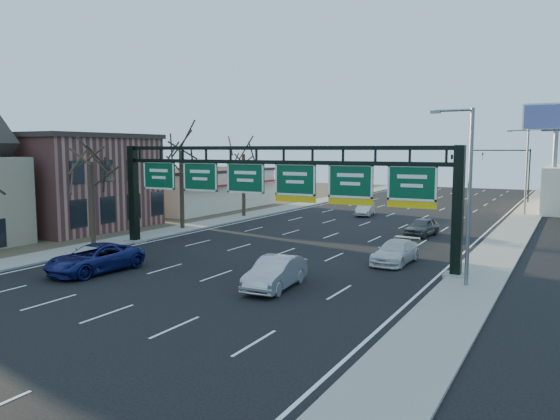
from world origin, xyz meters
The scene contains 20 objects.
ground centered at (0.00, 0.00, 0.00)m, with size 160.00×160.00×0.00m, color black.
sidewalk_left centered at (-12.80, 20.00, 0.06)m, with size 3.00×120.00×0.12m, color gray.
sidewalk_right centered at (12.80, 20.00, 0.06)m, with size 3.00×120.00×0.12m, color gray.
dirt_strip_left centered at (-25.00, 20.00, 0.03)m, with size 21.00×120.00×0.06m, color #473D2B.
lane_markings centered at (0.00, 20.00, 0.01)m, with size 21.60×120.00×0.01m, color white.
sign_gantry centered at (0.16, 8.00, 4.63)m, with size 24.60×1.20×7.20m.
brick_block centered at (-21.50, 11.00, 4.16)m, with size 10.40×12.40×8.30m.
cream_strip centered at (-21.48, 29.00, 2.36)m, with size 10.90×18.40×4.70m.
tree_gantry centered at (-12.80, 5.00, 7.11)m, with size 3.60×3.60×8.48m.
tree_mid centered at (-12.80, 15.00, 7.85)m, with size 3.60×3.60×9.24m.
tree_far centered at (-12.80, 25.00, 7.48)m, with size 3.60×3.60×8.86m.
streetlight_near centered at (12.47, 6.00, 5.08)m, with size 2.15×0.22×9.00m.
streetlight_far centered at (12.47, 40.00, 5.08)m, with size 2.15×0.22×9.00m.
billboard_right centered at (15.00, 44.98, 9.06)m, with size 7.00×0.50×12.00m.
traffic_signal_mast centered at (5.69, 55.00, 5.50)m, with size 10.16×0.54×7.00m.
car_blue_suv centered at (-6.56, -0.62, 0.80)m, with size 2.64×5.73×1.59m, color navy.
car_silver_sedan centered at (4.20, 1.17, 0.79)m, with size 1.68×4.81×1.59m, color #A7A6AB.
car_white_wagon centered at (7.72, 10.03, 0.69)m, with size 1.94×4.78×1.39m, color silver.
car_grey_far centered at (6.49, 21.38, 0.73)m, with size 1.72×4.27×1.45m, color #45494B.
car_silver_distant centered at (-2.11, 32.06, 0.70)m, with size 1.47×4.22×1.39m, color silver.
Camera 1 is at (17.28, -22.31, 7.00)m, focal length 35.00 mm.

